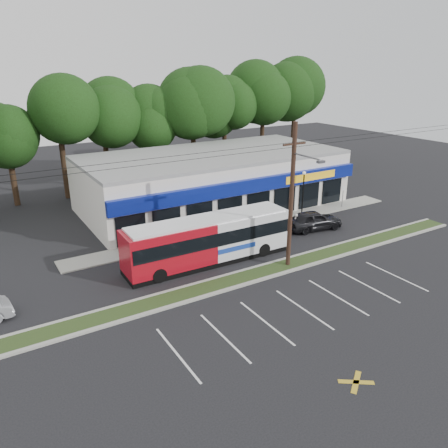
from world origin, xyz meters
name	(u,v)px	position (x,y,z in m)	size (l,w,h in m)	color
ground	(261,282)	(0.00, 0.00, 0.00)	(120.00, 120.00, 0.00)	black
grass_strip	(253,275)	(0.00, 1.00, 0.06)	(40.00, 1.60, 0.12)	#1E3114
curb_south	(260,280)	(0.00, 0.15, 0.07)	(40.00, 0.25, 0.14)	#9E9E93
curb_north	(246,270)	(0.00, 1.85, 0.07)	(40.00, 0.25, 0.14)	#9E9E93
sidewalk	(247,226)	(5.00, 9.00, 0.05)	(32.00, 2.20, 0.10)	#9E9E93
strip_mall	(213,180)	(5.50, 15.91, 2.65)	(25.00, 12.55, 5.30)	silver
utility_pole	(290,193)	(2.83, 0.93, 5.41)	(50.00, 2.77, 10.00)	black
lamp_post	(303,188)	(11.00, 8.80, 2.67)	(0.30, 0.30, 4.25)	black
sign_post	(343,193)	(16.00, 8.57, 1.56)	(0.45, 0.10, 2.23)	#59595E
tree_line	(156,111)	(4.00, 26.00, 8.42)	(46.76, 6.76, 11.83)	black
metrobus	(209,239)	(-1.37, 4.50, 1.77)	(12.44, 2.82, 3.33)	#A50C19
car_dark	(314,220)	(9.44, 5.50, 0.84)	(1.99, 4.95, 1.69)	black
pedestrian_a	(295,223)	(7.84, 6.00, 0.77)	(0.56, 0.37, 1.55)	beige
pedestrian_b	(269,228)	(5.11, 6.00, 0.84)	(0.82, 0.64, 1.69)	beige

